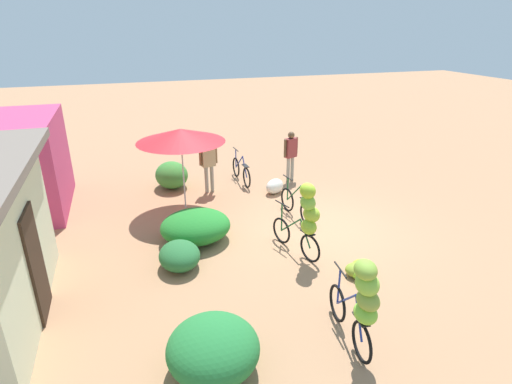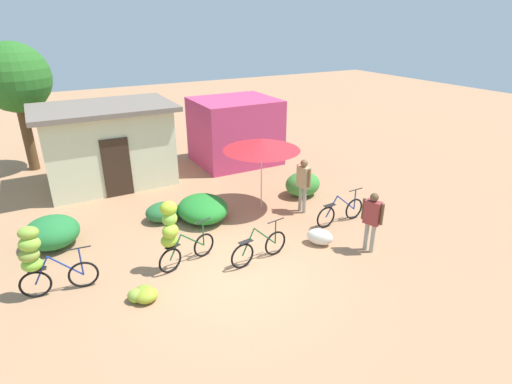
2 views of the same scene
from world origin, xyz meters
TOP-DOWN VIEW (x-y plane):
  - ground_plane at (0.00, 0.00)m, footprint 60.00×60.00m
  - building_low at (-1.50, 7.35)m, footprint 4.67×3.18m
  - shop_pink at (3.54, 7.39)m, footprint 3.20×2.80m
  - tree_behind_building at (-3.97, 10.34)m, footprint 2.55×2.55m
  - hedge_bush_front_left at (-3.76, 3.42)m, footprint 1.39×1.38m
  - hedge_bush_front_right at (-0.76, 3.49)m, footprint 1.03×0.87m
  - hedge_bush_mid at (0.30, 2.95)m, footprint 1.47×1.66m
  - hedge_bush_by_door at (3.95, 3.04)m, footprint 1.22×1.00m
  - market_umbrella at (2.26, 2.89)m, footprint 2.35×2.35m
  - bicycle_leftmost at (-4.08, 1.20)m, footprint 1.61×0.47m
  - bicycle_near_pile at (-1.24, 0.83)m, footprint 1.58×0.63m
  - bicycle_center_loaded at (0.69, 0.18)m, footprint 1.66×0.29m
  - bicycle_by_shop at (3.76, 0.82)m, footprint 1.74×0.16m
  - banana_pile_on_ground at (-2.27, 0.03)m, footprint 0.71×0.67m
  - produce_sack at (2.50, 0.12)m, footprint 0.78×0.82m
  - person_vendor at (3.41, -0.76)m, footprint 0.33×0.55m
  - person_bystander at (3.22, 1.99)m, footprint 0.27×0.57m

SIDE VIEW (x-z plane):
  - ground_plane at x=0.00m, z-range 0.00..0.00m
  - banana_pile_on_ground at x=-2.27m, z-range -0.01..0.28m
  - produce_sack at x=2.50m, z-range 0.00..0.44m
  - hedge_bush_front_right at x=-0.76m, z-range 0.00..0.55m
  - bicycle_by_shop at x=3.76m, z-range -0.12..0.84m
  - bicycle_center_loaded at x=0.69m, z-range -0.13..0.86m
  - hedge_bush_mid at x=0.30m, z-range 0.00..0.74m
  - hedge_bush_front_left at x=-3.76m, z-range 0.00..0.81m
  - hedge_bush_by_door at x=3.95m, z-range 0.00..0.82m
  - person_vendor at x=3.41m, z-range 0.18..1.81m
  - bicycle_leftmost at x=-4.08m, z-range 0.16..1.86m
  - bicycle_near_pile at x=-1.24m, z-range 0.14..1.94m
  - person_bystander at x=3.22m, z-range 0.20..1.91m
  - shop_pink at x=3.54m, z-range 0.00..2.60m
  - building_low at x=-1.50m, z-range 0.02..2.86m
  - market_umbrella at x=2.26m, z-range 0.96..3.22m
  - tree_behind_building at x=-3.97m, z-range 1.09..5.94m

